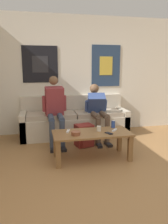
# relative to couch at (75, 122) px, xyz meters

# --- Properties ---
(ground_plane) EXTENTS (18.00, 18.00, 0.00)m
(ground_plane) POSITION_rel_couch_xyz_m (0.13, -2.34, -0.30)
(ground_plane) COLOR #9E7042
(wall_back) EXTENTS (10.00, 0.07, 2.55)m
(wall_back) POSITION_rel_couch_xyz_m (0.13, 0.35, 0.98)
(wall_back) COLOR silver
(wall_back) RESTS_ON ground_plane
(couch) EXTENTS (2.24, 0.70, 0.84)m
(couch) POSITION_rel_couch_xyz_m (0.00, 0.00, 0.00)
(couch) COLOR beige
(couch) RESTS_ON ground_plane
(coffee_table) EXTENTS (1.23, 0.56, 0.44)m
(coffee_table) POSITION_rel_couch_xyz_m (0.06, -1.28, 0.06)
(coffee_table) COLOR olive
(coffee_table) RESTS_ON ground_plane
(person_seated_adult) EXTENTS (0.47, 0.83, 1.29)m
(person_seated_adult) POSITION_rel_couch_xyz_m (-0.44, -0.39, 0.40)
(person_seated_adult) COLOR #384256
(person_seated_adult) RESTS_ON ground_plane
(person_seated_teen) EXTENTS (0.47, 0.94, 1.11)m
(person_seated_teen) POSITION_rel_couch_xyz_m (0.42, -0.34, 0.32)
(person_seated_teen) COLOR brown
(person_seated_teen) RESTS_ON ground_plane
(backpack) EXTENTS (0.36, 0.34, 0.41)m
(backpack) POSITION_rel_couch_xyz_m (0.06, -0.70, -0.10)
(backpack) COLOR maroon
(backpack) RESTS_ON ground_plane
(ceramic_bowl) EXTENTS (0.15, 0.15, 0.06)m
(ceramic_bowl) POSITION_rel_couch_xyz_m (-0.22, -1.37, 0.17)
(ceramic_bowl) COLOR brown
(ceramic_bowl) RESTS_ON coffee_table
(pillar_candle) EXTENTS (0.07, 0.07, 0.10)m
(pillar_candle) POSITION_rel_couch_xyz_m (0.19, -1.24, 0.18)
(pillar_candle) COLOR silver
(pillar_candle) RESTS_ON coffee_table
(drink_can_blue) EXTENTS (0.07, 0.07, 0.12)m
(drink_can_blue) POSITION_rel_couch_xyz_m (0.48, -1.09, 0.20)
(drink_can_blue) COLOR #28479E
(drink_can_blue) RESTS_ON coffee_table
(game_controller_near_left) EXTENTS (0.12, 0.13, 0.03)m
(game_controller_near_left) POSITION_rel_couch_xyz_m (0.44, -1.28, 0.15)
(game_controller_near_left) COLOR white
(game_controller_near_left) RESTS_ON coffee_table
(game_controller_near_right) EXTENTS (0.08, 0.15, 0.03)m
(game_controller_near_right) POSITION_rel_couch_xyz_m (-0.31, -1.17, 0.15)
(game_controller_near_right) COLOR white
(game_controller_near_right) RESTS_ON coffee_table
(cell_phone) EXTENTS (0.11, 0.15, 0.01)m
(cell_phone) POSITION_rel_couch_xyz_m (0.30, -1.40, 0.15)
(cell_phone) COLOR black
(cell_phone) RESTS_ON coffee_table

